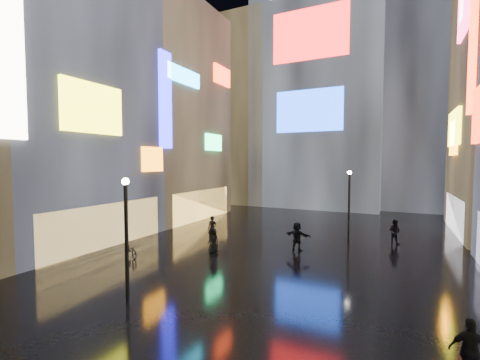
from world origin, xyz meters
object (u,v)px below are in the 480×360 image
Objects in this scene: lamp_near at (126,232)px; lamp_far at (349,201)px; pedestrian_3 at (470,351)px; bicycle at (131,250)px.

lamp_near is 1.00× the size of lamp_far.
pedestrian_3 is 17.01m from bicycle.
bicycle is at bearing 133.85° from lamp_near.
lamp_near is at bearing -3.61° from pedestrian_3.
lamp_near reaches higher than pedestrian_3.
lamp_near is 16.93m from lamp_far.
lamp_near is 7.02m from bicycle.
bicycle is (-11.39, -10.76, -2.49)m from lamp_far.
pedestrian_3 is at bearing -83.01° from bicycle.
pedestrian_3 is (5.04, -15.19, -2.08)m from lamp_far.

